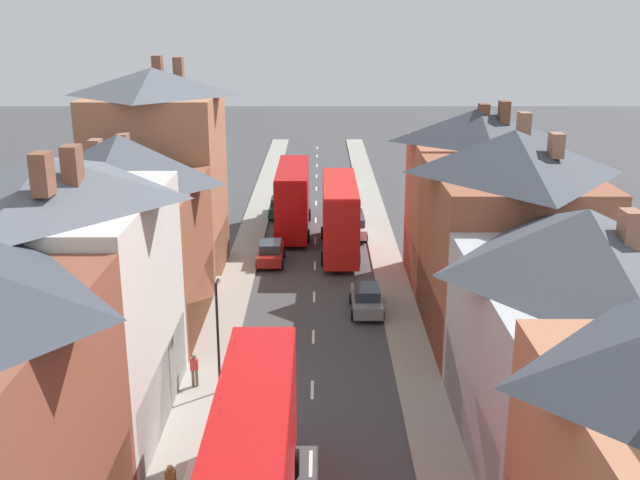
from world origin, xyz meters
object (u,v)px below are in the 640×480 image
object	(u,v)px
double_decker_bus_mid_street	(290,197)
street_lamp	(215,329)
car_near_blue	(363,299)
car_mid_black	(267,252)
car_parked_left_a	(344,179)
pedestrian_mid_left	(191,369)
double_decker_bus_far_approaching	(251,459)
car_parked_right_a	(351,226)
car_parked_left_b	(277,207)
car_mid_white	(294,192)
car_near_silver	(348,205)
double_decker_bus_lead	(336,215)

from	to	relation	value
double_decker_bus_mid_street	street_lamp	size ratio (longest dim) A/B	1.96
car_near_blue	car_mid_black	bearing A→B (deg)	124.80
car_parked_left_a	pedestrian_mid_left	size ratio (longest dim) A/B	2.54
double_decker_bus_far_approaching	car_parked_right_a	xyz separation A→B (m)	(4.91, 35.13, -1.98)
car_mid_black	pedestrian_mid_left	bearing A→B (deg)	-97.42
car_parked_left_a	pedestrian_mid_left	xyz separation A→B (m)	(-8.59, -42.58, 0.19)
double_decker_bus_far_approaching	car_parked_left_b	xyz separation A→B (m)	(-1.29, 41.27, -1.96)
double_decker_bus_mid_street	car_near_blue	distance (m)	17.88
double_decker_bus_mid_street	car_parked_left_a	distance (m)	16.90
car_parked_left_a	car_parked_right_a	distance (m)	17.55
double_decker_bus_mid_street	car_mid_white	distance (m)	10.45
car_parked_left_a	car_parked_right_a	world-z (taller)	car_parked_left_a
double_decker_bus_far_approaching	double_decker_bus_mid_street	bearing A→B (deg)	90.00
car_parked_right_a	pedestrian_mid_left	xyz separation A→B (m)	(-8.59, -25.03, 0.20)
car_parked_left_a	car_mid_white	xyz separation A→B (m)	(-4.90, -5.79, -0.02)
car_parked_left_a	double_decker_bus_far_approaching	bearing A→B (deg)	-95.32
car_near_silver	car_mid_white	bearing A→B (deg)	135.34
car_parked_left_b	car_mid_white	world-z (taller)	car_parked_left_b
car_near_blue	car_parked_left_a	world-z (taller)	car_parked_left_a
double_decker_bus_lead	car_mid_black	xyz separation A→B (m)	(-4.89, -2.60, -1.99)
pedestrian_mid_left	street_lamp	bearing A→B (deg)	-17.85
car_parked_left_a	pedestrian_mid_left	distance (m)	43.43
double_decker_bus_mid_street	double_decker_bus_far_approaching	bearing A→B (deg)	-90.00
car_mid_black	car_parked_left_b	bearing A→B (deg)	90.00
double_decker_bus_far_approaching	car_near_blue	xyz separation A→B (m)	(4.91, 19.55, -1.99)
double_decker_bus_mid_street	double_decker_bus_far_approaching	xyz separation A→B (m)	(0.00, -36.63, 0.00)
double_decker_bus_lead	double_decker_bus_far_approaching	distance (m)	31.28
car_near_silver	car_mid_white	size ratio (longest dim) A/B	0.85
double_decker_bus_mid_street	car_mid_black	bearing A→B (deg)	-98.99
car_near_silver	street_lamp	size ratio (longest dim) A/B	0.70
car_parked_left_b	double_decker_bus_mid_street	bearing A→B (deg)	-74.46
double_decker_bus_lead	car_mid_black	world-z (taller)	double_decker_bus_lead
car_parked_right_a	double_decker_bus_mid_street	bearing A→B (deg)	163.03
car_near_silver	pedestrian_mid_left	distance (m)	33.07
car_near_silver	double_decker_bus_mid_street	bearing A→B (deg)	-132.21
double_decker_bus_mid_street	double_decker_bus_far_approaching	world-z (taller)	same
double_decker_bus_mid_street	car_mid_black	xyz separation A→B (m)	(-1.29, -8.16, -1.99)
car_mid_white	car_parked_left_b	bearing A→B (deg)	-103.04
double_decker_bus_lead	double_decker_bus_mid_street	xyz separation A→B (m)	(-3.60, 5.56, 0.00)
pedestrian_mid_left	car_mid_black	bearing A→B (deg)	82.58
double_decker_bus_lead	pedestrian_mid_left	distance (m)	22.27
double_decker_bus_mid_street	car_near_silver	world-z (taller)	double_decker_bus_mid_street
car_parked_left_b	street_lamp	world-z (taller)	street_lamp
car_mid_white	car_parked_left_a	bearing A→B (deg)	49.78
double_decker_bus_far_approaching	car_parked_left_b	size ratio (longest dim) A/B	2.61
double_decker_bus_far_approaching	car_parked_left_a	xyz separation A→B (m)	(4.91, 52.68, -1.97)
car_parked_left_a	car_mid_black	size ratio (longest dim) A/B	0.98
car_parked_left_b	pedestrian_mid_left	distance (m)	31.26
pedestrian_mid_left	double_decker_bus_mid_street	bearing A→B (deg)	82.10
double_decker_bus_far_approaching	car_near_silver	size ratio (longest dim) A/B	2.79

